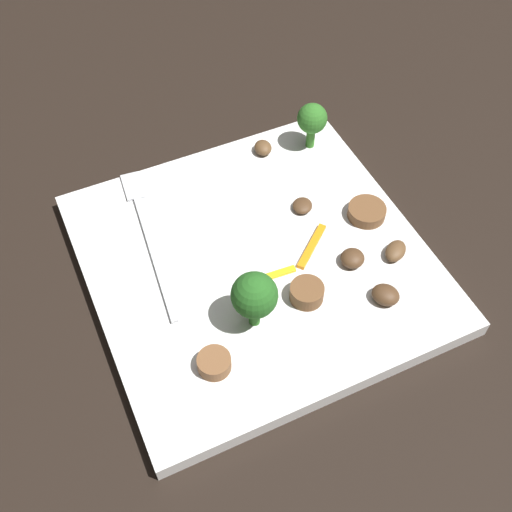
{
  "coord_description": "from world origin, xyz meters",
  "views": [
    {
      "loc": [
        -0.31,
        0.14,
        0.46
      ],
      "look_at": [
        0.0,
        0.0,
        0.02
      ],
      "focal_mm": 44.36,
      "sensor_mm": 36.0,
      "label": 1
    }
  ],
  "objects": [
    {
      "name": "broccoli_floret_1",
      "position": [
        -0.06,
        0.03,
        0.05
      ],
      "size": [
        0.04,
        0.04,
        0.06
      ],
      "color": "#296420",
      "rests_on": "plate"
    },
    {
      "name": "mushroom_0",
      "position": [
        0.12,
        -0.06,
        0.02
      ],
      "size": [
        0.02,
        0.02,
        0.01
      ],
      "primitive_type": "ellipsoid",
      "rotation": [
        0.0,
        0.0,
        2.97
      ],
      "color": "brown",
      "rests_on": "plate"
    },
    {
      "name": "pepper_strip_1",
      "position": [
        -0.03,
        -0.0,
        0.02
      ],
      "size": [
        0.01,
        0.05,
        0.0
      ],
      "primitive_type": "cube",
      "rotation": [
        0.0,
        0.0,
        1.51
      ],
      "color": "yellow",
      "rests_on": "plate"
    },
    {
      "name": "mushroom_1",
      "position": [
        -0.05,
        -0.11,
        0.02
      ],
      "size": [
        0.03,
        0.03,
        0.01
      ],
      "primitive_type": "ellipsoid",
      "rotation": [
        0.0,
        0.0,
        2.17
      ],
      "color": "brown",
      "rests_on": "plate"
    },
    {
      "name": "sausage_slice_0",
      "position": [
        -0.09,
        0.08,
        0.02
      ],
      "size": [
        0.04,
        0.04,
        0.01
      ],
      "primitive_type": "cylinder",
      "rotation": [
        0.0,
        0.0,
        1.17
      ],
      "color": "brown",
      "rests_on": "plate"
    },
    {
      "name": "mushroom_4",
      "position": [
        0.03,
        -0.06,
        0.02
      ],
      "size": [
        0.03,
        0.03,
        0.01
      ],
      "primitive_type": "ellipsoid",
      "rotation": [
        0.0,
        0.0,
        5.61
      ],
      "color": "#4C331E",
      "rests_on": "plate"
    },
    {
      "name": "ground_plane",
      "position": [
        0.0,
        0.0,
        0.0
      ],
      "size": [
        1.4,
        1.4,
        0.0
      ],
      "primitive_type": "plane",
      "color": "black"
    },
    {
      "name": "mushroom_3",
      "position": [
        -0.09,
        -0.08,
        0.02
      ],
      "size": [
        0.03,
        0.03,
        0.01
      ],
      "primitive_type": "ellipsoid",
      "rotation": [
        0.0,
        0.0,
        0.65
      ],
      "color": "#4C331E",
      "rests_on": "plate"
    },
    {
      "name": "plate",
      "position": [
        0.0,
        0.0,
        0.01
      ],
      "size": [
        0.29,
        0.29,
        0.02
      ],
      "primitive_type": "cube",
      "color": "white",
      "rests_on": "ground_plane"
    },
    {
      "name": "broccoli_floret_0",
      "position": [
        0.11,
        -0.11,
        0.05
      ],
      "size": [
        0.03,
        0.03,
        0.05
      ],
      "color": "#347525",
      "rests_on": "plate"
    },
    {
      "name": "sausage_slice_1",
      "position": [
        -0.06,
        -0.02,
        0.02
      ],
      "size": [
        0.03,
        0.03,
        0.01
      ],
      "primitive_type": "cylinder",
      "rotation": [
        0.0,
        0.0,
        2.98
      ],
      "color": "brown",
      "rests_on": "plate"
    },
    {
      "name": "fork",
      "position": [
        0.07,
        0.08,
        0.02
      ],
      "size": [
        0.18,
        0.03,
        0.0
      ],
      "rotation": [
        0.0,
        0.0,
        -0.1
      ],
      "color": "silver",
      "rests_on": "plate"
    },
    {
      "name": "mushroom_2",
      "position": [
        -0.04,
        -0.07,
        0.02
      ],
      "size": [
        0.03,
        0.03,
        0.01
      ],
      "primitive_type": "ellipsoid",
      "rotation": [
        0.0,
        0.0,
        0.5
      ],
      "color": "#4C331E",
      "rests_on": "plate"
    },
    {
      "name": "pepper_strip_0",
      "position": [
        -0.01,
        -0.05,
        0.02
      ],
      "size": [
        0.04,
        0.04,
        0.0
      ],
      "primitive_type": "cube",
      "rotation": [
        0.0,
        0.0,
        5.41
      ],
      "color": "orange",
      "rests_on": "plate"
    },
    {
      "name": "sausage_slice_2",
      "position": [
        0.0,
        -0.11,
        0.02
      ],
      "size": [
        0.05,
        0.05,
        0.01
      ],
      "primitive_type": "cylinder",
      "rotation": [
        0.0,
        0.0,
        2.21
      ],
      "color": "brown",
      "rests_on": "plate"
    }
  ]
}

